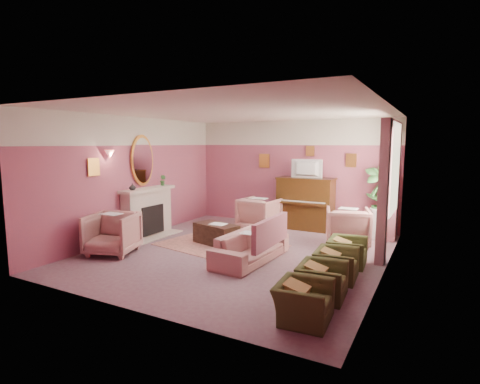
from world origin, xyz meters
The scene contains 48 objects.
floor centered at (0.00, 0.00, 0.00)m, with size 5.50×6.00×0.01m, color #7B5B66.
ceiling centered at (0.00, 0.00, 2.80)m, with size 5.50×6.00×0.01m, color beige.
wall_back centered at (0.00, 3.00, 1.40)m, with size 5.50×0.02×2.80m, color #7F4361.
wall_front centered at (0.00, -3.00, 1.40)m, with size 5.50×0.02×2.80m, color #7F4361.
wall_left centered at (-2.75, 0.00, 1.40)m, with size 0.02×6.00×2.80m, color #7F4361.
wall_right centered at (2.75, 0.00, 1.40)m, with size 0.02×6.00×2.80m, color #7F4361.
picture_rail_band centered at (0.00, 2.99, 2.47)m, with size 5.50×0.01×0.65m, color beige.
stripe_panel centered at (2.73, 1.30, 1.07)m, with size 0.01×3.00×2.15m, color #A4B6A0.
fireplace_surround centered at (-2.59, 0.20, 0.55)m, with size 0.30×1.40×1.10m, color beige.
fireplace_inset centered at (-2.49, 0.20, 0.40)m, with size 0.18×0.72×0.68m, color black.
fire_ember centered at (-2.45, 0.20, 0.22)m, with size 0.06×0.54×0.10m, color #ED470C.
mantel_shelf centered at (-2.56, 0.20, 1.12)m, with size 0.40×1.55×0.07m, color beige.
hearth centered at (-2.39, 0.20, 0.01)m, with size 0.55×1.50×0.02m, color beige.
mirror_frame centered at (-2.70, 0.20, 1.80)m, with size 0.04×0.72×1.20m, color gold.
mirror_glass centered at (-2.67, 0.20, 1.80)m, with size 0.01×0.60×1.06m, color silver.
sconce_shade centered at (-2.62, -0.85, 1.98)m, with size 0.20×0.20×0.16m, color #FE8476.
piano centered at (0.50, 2.68, 0.65)m, with size 1.40×0.60×1.30m, color #3E230D.
piano_keyshelf centered at (0.50, 2.33, 0.72)m, with size 1.30×0.12×0.06m, color #3E230D.
piano_keys centered at (0.50, 2.33, 0.76)m, with size 1.20×0.08×0.02m, color beige.
piano_top centered at (0.50, 2.68, 1.31)m, with size 1.45×0.65×0.04m, color #3E230D.
television centered at (0.50, 2.63, 1.60)m, with size 0.80×0.12×0.48m, color black.
print_back_left centered at (-0.80, 2.96, 1.72)m, with size 0.30×0.03×0.38m, color gold.
print_back_right centered at (1.55, 2.96, 1.78)m, with size 0.26×0.03×0.34m, color gold.
print_back_mid centered at (0.50, 2.96, 2.00)m, with size 0.22×0.03×0.26m, color gold.
print_left_wall centered at (-2.71, -1.20, 1.72)m, with size 0.03×0.28×0.36m, color gold.
window_blind centered at (2.70, 1.55, 1.70)m, with size 0.03×1.40×1.80m, color beige.
curtain_left centered at (2.62, 0.63, 1.30)m, with size 0.16×0.34×2.60m, color #97515F.
curtain_right centered at (2.62, 2.47, 1.30)m, with size 0.16×0.34×2.60m, color #97515F.
pelmet centered at (2.62, 1.55, 2.56)m, with size 0.16×2.20×0.16m, color #97515F.
mantel_plant centered at (-2.55, 0.75, 1.29)m, with size 0.16×0.16×0.28m, color #3D843B.
mantel_vase centered at (-2.55, -0.30, 1.23)m, with size 0.16×0.16×0.16m, color beige.
area_rug centered at (-0.61, 0.29, 0.01)m, with size 2.50×1.80×0.01m, color #AF6E62.
coffee_table centered at (-0.74, 0.32, 0.23)m, with size 1.00×0.50×0.45m, color black.
table_paper centered at (-0.69, 0.32, 0.46)m, with size 0.35×0.28×0.01m, color silver.
sofa centered at (0.45, -0.37, 0.37)m, with size 0.62×1.85×0.75m, color tan.
sofa_throw centered at (0.85, -0.37, 0.60)m, with size 0.09×1.41×0.52m, color #97515F.
floral_armchair_left centered at (-0.49, 1.99, 0.46)m, with size 0.88×0.88×0.92m, color tan.
floral_armchair_right centered at (1.82, 1.54, 0.46)m, with size 0.88×0.88×0.92m, color tan.
floral_armchair_front centered at (-2.18, -1.28, 0.46)m, with size 0.88×0.88×0.92m, color tan.
olive_chair_a centered at (2.09, -2.19, 0.32)m, with size 0.53×0.75×0.65m, color #414820.
olive_chair_b centered at (2.09, -1.37, 0.32)m, with size 0.53×0.75×0.65m, color #414820.
olive_chair_c centered at (2.09, -0.55, 0.32)m, with size 0.53×0.75×0.65m, color #414820.
olive_chair_d centered at (2.09, 0.27, 0.32)m, with size 0.53×0.75×0.65m, color #414820.
side_table centered at (2.36, 2.54, 0.35)m, with size 0.52×0.52×0.70m, color silver.
side_plant_big centered at (2.36, 2.54, 0.87)m, with size 0.30×0.30×0.34m, color #3D843B.
side_plant_small centered at (2.48, 2.44, 0.84)m, with size 0.16×0.16×0.28m, color #3D843B.
palm_pot centered at (2.31, 2.62, 0.17)m, with size 0.34×0.34×0.34m, color #9F654C.
palm_plant centered at (2.31, 2.62, 1.06)m, with size 0.76×0.76×1.44m, color #3D843B.
Camera 1 is at (3.49, -6.49, 2.20)m, focal length 28.00 mm.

